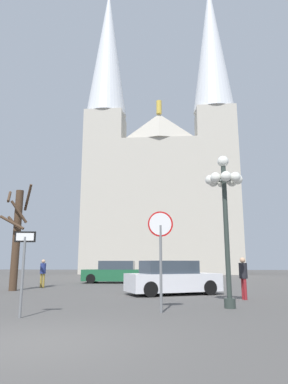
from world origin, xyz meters
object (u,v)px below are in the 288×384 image
Objects in this scene: stop_sign at (161,241)px; parked_car_far_white at (172,279)px; cathedral at (161,178)px; one_way_arrow_sign at (23,262)px; parked_car_near_green at (115,273)px; pedestrian_standing at (243,274)px; bare_tree at (17,235)px; pedestrian_walking at (43,271)px; street_lamp at (225,198)px.

parked_car_far_white is at bearing 86.95° from stop_sign.
cathedral reaches higher than parked_car_far_white.
parked_car_near_green is (-0.07, 15.28, -0.71)m from one_way_arrow_sign.
stop_sign reaches higher than one_way_arrow_sign.
parked_car_far_white is at bearing 145.73° from pedestrian_standing.
parked_car_near_green is (-3.70, 14.06, -1.34)m from stop_sign.
stop_sign is 0.53× the size of bare_tree.
pedestrian_standing is (10.17, -5.49, 0.02)m from pedestrian_walking.
parked_car_far_white is at bearing -25.91° from pedestrian_walking.
stop_sign is at bearing -129.52° from pedestrian_standing.
bare_tree is 2.95m from pedestrian_walking.
stop_sign is at bearing -75.25° from parked_car_near_green.
street_lamp is (2.12, 1.17, 1.49)m from stop_sign.
street_lamp is 3.18× the size of pedestrian_walking.
pedestrian_standing is at bearing -34.27° from parked_car_far_white.
stop_sign reaches higher than pedestrian_walking.
one_way_arrow_sign is 0.45× the size of street_lamp.
stop_sign reaches higher than pedestrian_standing.
street_lamp is at bearing -84.66° from cathedral.
parked_car_near_green is at bearing 55.11° from pedestrian_walking.
pedestrian_walking is at bearing 72.22° from bare_tree.
stop_sign is 0.65× the size of parked_car_far_white.
parked_car_far_white is at bearing 60.23° from one_way_arrow_sign.
one_way_arrow_sign reaches higher than pedestrian_standing.
stop_sign is at bearing -52.62° from pedestrian_walking.
bare_tree is at bearing 163.11° from pedestrian_standing.
street_lamp is 14.43m from parked_car_near_green.
bare_tree reaches higher than one_way_arrow_sign.
street_lamp is at bearing 22.50° from one_way_arrow_sign.
cathedral is at bearing 91.72° from stop_sign.
stop_sign reaches higher than parked_car_near_green.
cathedral is 36.84m from stop_sign.
cathedral is 9.23× the size of parked_car_far_white.
pedestrian_walking is (-7.37, 3.58, 0.24)m from parked_car_far_white.
parked_car_near_green is 12.35m from pedestrian_standing.
street_lamp is at bearing -67.95° from parked_car_far_white.
cathedral reaches higher than bare_tree.
pedestrian_standing is (3.10, 3.76, -1.08)m from stop_sign.
street_lamp reaches higher than one_way_arrow_sign.
one_way_arrow_sign reaches higher than pedestrian_walking.
one_way_arrow_sign reaches higher than parked_car_far_white.
street_lamp is (3.18, -34.05, -9.26)m from cathedral.
pedestrian_walking is at bearing -103.01° from cathedral.
parked_car_far_white is at bearing -9.79° from bare_tree.
parked_car_near_green is 0.97× the size of parked_car_far_white.
parked_car_near_green is (4.06, 7.00, -2.10)m from bare_tree.
stop_sign is at bearing -93.05° from parked_car_far_white.
bare_tree reaches higher than parked_car_far_white.
bare_tree is (-4.13, 8.28, 1.38)m from one_way_arrow_sign.
street_lamp is 0.90× the size of bare_tree.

